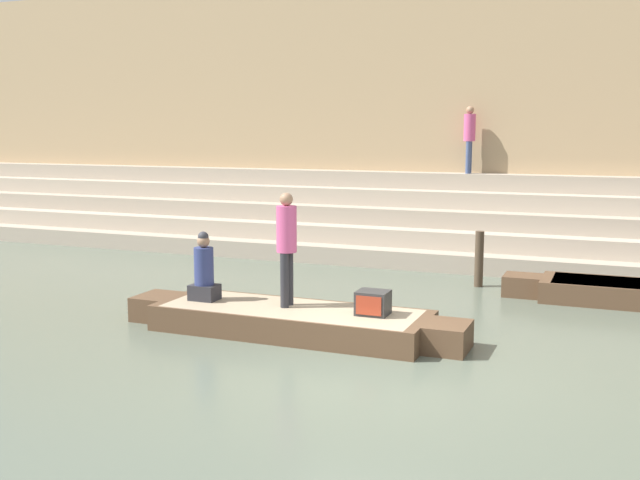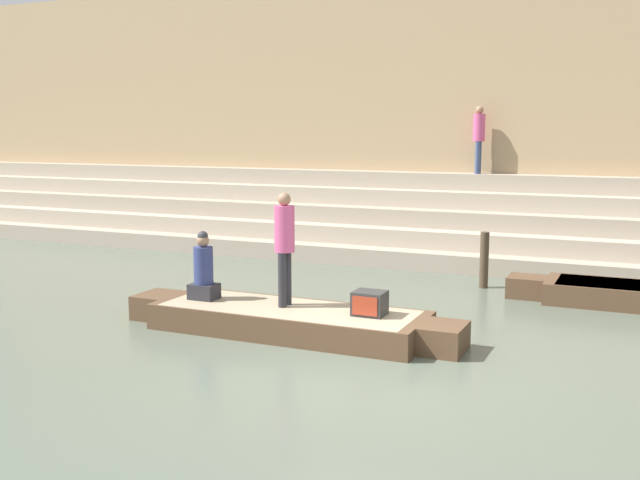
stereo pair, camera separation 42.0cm
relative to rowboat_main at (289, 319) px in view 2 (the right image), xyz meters
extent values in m
plane|color=#566051|center=(1.72, -1.36, -0.22)|extent=(120.00, 120.00, 0.00)
cube|color=tan|center=(1.72, 7.09, -0.01)|extent=(36.00, 2.80, 0.41)
cube|color=#B2A28D|center=(1.72, 7.37, 0.40)|extent=(36.00, 2.24, 0.41)
cube|color=tan|center=(1.72, 7.66, 0.81)|extent=(36.00, 1.68, 0.41)
cube|color=#B2A28D|center=(1.72, 7.94, 1.22)|extent=(36.00, 1.12, 0.41)
cube|color=tan|center=(1.72, 8.22, 1.63)|extent=(36.00, 0.56, 0.41)
cube|color=tan|center=(1.72, 9.10, 3.33)|extent=(34.20, 1.20, 7.09)
cube|color=brown|center=(1.72, 8.48, 0.08)|extent=(34.20, 0.12, 0.60)
cube|color=brown|center=(0.00, 0.00, -0.01)|extent=(4.32, 1.43, 0.40)
cube|color=tan|center=(0.00, 0.00, 0.16)|extent=(3.97, 1.33, 0.05)
cube|color=brown|center=(2.46, 0.00, -0.01)|extent=(0.60, 0.79, 0.40)
cube|color=brown|center=(-2.46, 0.00, -0.01)|extent=(0.60, 0.79, 0.40)
cylinder|color=olive|center=(-0.65, 0.81, 0.09)|extent=(2.49, 0.04, 0.04)
cylinder|color=#28282D|center=(-0.11, 0.18, 0.62)|extent=(0.13, 0.13, 0.86)
cylinder|color=#28282D|center=(-0.11, 0.00, 0.62)|extent=(0.13, 0.13, 0.86)
cylinder|color=#C64C7F|center=(-0.11, 0.09, 1.40)|extent=(0.32, 0.32, 0.72)
sphere|color=#9E7556|center=(-0.11, 0.09, 1.86)|extent=(0.20, 0.20, 0.20)
cube|color=#28282D|center=(-1.53, -0.02, 0.31)|extent=(0.44, 0.35, 0.25)
cylinder|color=navy|center=(-1.53, -0.02, 0.74)|extent=(0.32, 0.32, 0.61)
sphere|color=#9E7556|center=(-1.53, -0.02, 1.15)|extent=(0.20, 0.20, 0.20)
sphere|color=#333338|center=(-1.53, -0.02, 1.22)|extent=(0.17, 0.17, 0.17)
cube|color=#2D2D2D|center=(1.31, 0.09, 0.37)|extent=(0.47, 0.41, 0.36)
cube|color=#99331E|center=(1.31, -0.12, 0.37)|extent=(0.39, 0.02, 0.28)
cube|color=brown|center=(3.00, 4.10, -0.02)|extent=(0.70, 0.67, 0.39)
cylinder|color=#473828|center=(2.07, 4.59, 0.35)|extent=(0.17, 0.17, 1.13)
cylinder|color=#3D4C75|center=(1.11, 8.29, 2.24)|extent=(0.12, 0.12, 0.79)
cylinder|color=#3D4C75|center=(1.11, 8.14, 2.24)|extent=(0.12, 0.12, 0.79)
cylinder|color=#C64C7F|center=(1.11, 8.22, 2.96)|extent=(0.28, 0.28, 0.66)
sphere|color=#9E7556|center=(1.11, 8.22, 3.38)|extent=(0.19, 0.19, 0.19)
camera|label=1|loc=(4.67, -10.30, 2.94)|focal=42.00mm
camera|label=2|loc=(5.06, -10.13, 2.94)|focal=42.00mm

